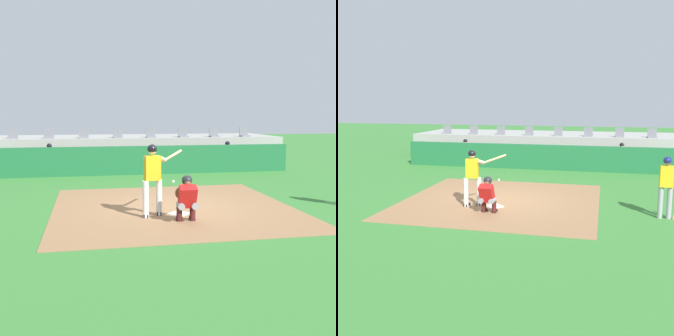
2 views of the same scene
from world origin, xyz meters
TOP-DOWN VIEW (x-y plane):
  - ground_plane at (0.00, 0.00)m, footprint 80.00×80.00m
  - dirt_infield at (0.00, 0.00)m, footprint 6.40×6.40m
  - home_plate at (0.00, -0.80)m, footprint 0.62×0.62m
  - batter_at_plate at (-0.68, -0.88)m, footprint 1.18×0.97m
  - catcher_crouched at (0.00, -1.58)m, footprint 0.49×1.77m
  - dugout_wall at (0.00, 6.50)m, footprint 13.00×0.30m
  - dugout_bench at (0.00, 7.50)m, footprint 11.80×0.44m
  - dugout_player_0 at (-3.87, 7.34)m, footprint 0.49×0.70m
  - dugout_player_1 at (4.12, 7.34)m, footprint 0.49×0.70m
  - stands_platform at (0.00, 10.90)m, footprint 15.00×4.40m
  - stadium_seat_0 at (-5.69, 9.38)m, footprint 0.46×0.46m
  - stadium_seat_1 at (-4.06, 9.38)m, footprint 0.46×0.46m
  - stadium_seat_2 at (-2.44, 9.38)m, footprint 0.46×0.46m
  - stadium_seat_3 at (-0.81, 9.38)m, footprint 0.46×0.46m
  - stadium_seat_4 at (0.81, 9.38)m, footprint 0.46×0.46m
  - stadium_seat_5 at (2.44, 9.38)m, footprint 0.46×0.46m
  - stadium_seat_6 at (4.06, 9.38)m, footprint 0.46×0.46m
  - stadium_seat_7 at (5.69, 9.38)m, footprint 0.46×0.46m

SIDE VIEW (x-z plane):
  - ground_plane at x=0.00m, z-range 0.00..0.00m
  - dirt_infield at x=0.00m, z-range 0.00..0.01m
  - home_plate at x=0.00m, z-range 0.01..0.04m
  - dugout_bench at x=0.00m, z-range 0.00..0.45m
  - dugout_wall at x=0.00m, z-range 0.00..1.20m
  - catcher_crouched at x=0.00m, z-range 0.05..1.17m
  - dugout_player_0 at x=-3.87m, z-range 0.02..1.32m
  - dugout_player_1 at x=4.12m, z-range 0.02..1.32m
  - stands_platform at x=0.00m, z-range 0.00..1.40m
  - batter_at_plate at x=-0.68m, z-range 0.13..1.94m
  - stadium_seat_0 at x=-5.69m, z-range 1.29..1.77m
  - stadium_seat_1 at x=-4.06m, z-range 1.29..1.77m
  - stadium_seat_2 at x=-2.44m, z-range 1.29..1.77m
  - stadium_seat_3 at x=-0.81m, z-range 1.29..1.77m
  - stadium_seat_4 at x=0.81m, z-range 1.29..1.77m
  - stadium_seat_5 at x=2.44m, z-range 1.29..1.77m
  - stadium_seat_6 at x=4.06m, z-range 1.29..1.77m
  - stadium_seat_7 at x=5.69m, z-range 1.29..1.77m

